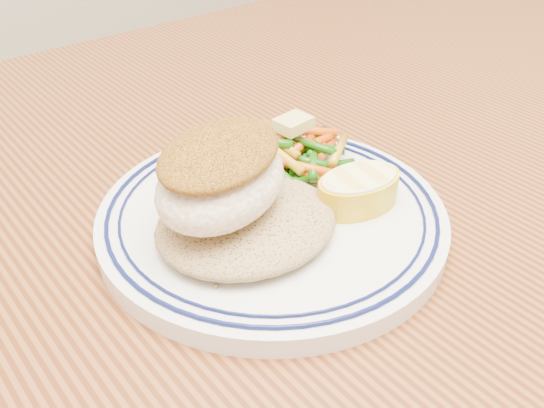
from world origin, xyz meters
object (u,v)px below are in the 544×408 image
at_px(rice_pilaf, 246,219).
at_px(vegetable_pile, 292,152).
at_px(dining_table, 247,331).
at_px(lemon_wedge, 359,189).
at_px(fish_fillet, 221,175).
at_px(plate, 272,216).

relative_size(rice_pilaf, vegetable_pile, 1.16).
distance_m(dining_table, lemon_wedge, 0.15).
xyz_separation_m(fish_fillet, vegetable_pile, (0.09, 0.04, -0.03)).
distance_m(rice_pilaf, lemon_wedge, 0.09).
bearing_deg(plate, vegetable_pile, 36.31).
relative_size(dining_table, lemon_wedge, 21.27).
distance_m(plate, vegetable_pile, 0.07).
relative_size(dining_table, rice_pilaf, 11.81).
relative_size(plate, vegetable_pile, 2.29).
height_order(rice_pilaf, lemon_wedge, same).
bearing_deg(dining_table, vegetable_pile, 24.60).
bearing_deg(fish_fillet, vegetable_pile, 21.20).
bearing_deg(vegetable_pile, fish_fillet, -158.80).
relative_size(dining_table, vegetable_pile, 13.72).
height_order(rice_pilaf, vegetable_pile, vegetable_pile).
bearing_deg(rice_pilaf, lemon_wedge, -15.37).
distance_m(fish_fillet, vegetable_pile, 0.10).
xyz_separation_m(plate, rice_pilaf, (-0.03, -0.01, 0.02)).
xyz_separation_m(rice_pilaf, vegetable_pile, (0.08, 0.05, 0.00)).
height_order(dining_table, lemon_wedge, lemon_wedge).
relative_size(plate, rice_pilaf, 1.97).
bearing_deg(rice_pilaf, vegetable_pile, 30.61).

